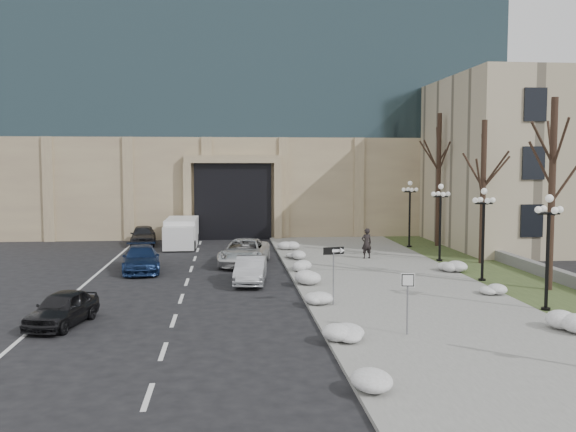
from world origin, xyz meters
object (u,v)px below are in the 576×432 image
object	(u,v)px
lamppost_a	(548,237)
lamppost_c	(440,212)
car_c	(141,259)
pedestrian	(367,243)
car_d	(244,252)
car_b	(251,270)
one_way_sign	(337,258)
box_truck	(181,233)
keep_sign	(408,290)
lamppost_d	(410,205)
lamppost_b	(483,222)
car_a	(62,308)
car_e	(143,235)

from	to	relation	value
lamppost_a	lamppost_c	size ratio (longest dim) A/B	1.00
car_c	pedestrian	world-z (taller)	pedestrian
car_c	lamppost_c	distance (m)	17.74
car_d	lamppost_a	size ratio (longest dim) A/B	1.16
car_b	one_way_sign	bearing A→B (deg)	-53.05
box_truck	lamppost_a	world-z (taller)	lamppost_a
keep_sign	lamppost_d	distance (m)	23.64
lamppost_c	lamppost_b	bearing A→B (deg)	-90.00
car_a	one_way_sign	world-z (taller)	one_way_sign
car_e	lamppost_d	size ratio (longest dim) A/B	0.91
car_b	lamppost_b	xyz separation A→B (m)	(11.61, -0.81, 2.40)
car_a	car_e	size ratio (longest dim) A/B	0.88
one_way_sign	lamppost_c	xyz separation A→B (m)	(8.23, 11.35, 0.98)
car_e	lamppost_b	distance (m)	25.23
keep_sign	one_way_sign	bearing A→B (deg)	116.95
car_e	lamppost_b	xyz separation A→B (m)	(18.89, -16.56, 2.34)
lamppost_a	keep_sign	bearing A→B (deg)	-154.50
car_a	car_c	bearing A→B (deg)	96.78
pedestrian	lamppost_c	bearing A→B (deg)	147.97
keep_sign	lamppost_b	size ratio (longest dim) A/B	0.47
car_e	box_truck	xyz separation A→B (m)	(2.85, -1.02, 0.23)
pedestrian	lamppost_a	world-z (taller)	lamppost_a
box_truck	pedestrian	bearing A→B (deg)	-32.88
one_way_sign	lamppost_d	bearing A→B (deg)	52.02
box_truck	car_b	bearing A→B (deg)	-73.14
lamppost_b	lamppost_c	size ratio (longest dim) A/B	1.00
box_truck	lamppost_d	size ratio (longest dim) A/B	1.32
car_a	keep_sign	world-z (taller)	keep_sign
car_a	keep_sign	size ratio (longest dim) A/B	1.68
car_c	keep_sign	world-z (taller)	keep_sign
pedestrian	car_a	bearing A→B (deg)	30.93
car_a	one_way_sign	xyz separation A→B (m)	(10.61, 1.99, 1.45)
car_e	lamppost_c	world-z (taller)	lamppost_c
car_c	pedestrian	xyz separation A→B (m)	(13.32, 2.94, 0.35)
car_b	car_c	size ratio (longest dim) A/B	0.84
keep_sign	pedestrian	bearing A→B (deg)	90.49
car_c	lamppost_b	distance (m)	18.34
car_b	pedestrian	bearing A→B (deg)	49.59
lamppost_d	car_e	bearing A→B (deg)	169.33
car_d	keep_sign	world-z (taller)	keep_sign
pedestrian	car_e	bearing A→B (deg)	-44.80
car_c	lamppost_b	size ratio (longest dim) A/B	1.02
car_b	lamppost_d	distance (m)	17.00
car_d	pedestrian	bearing A→B (deg)	18.37
car_c	lamppost_c	world-z (taller)	lamppost_c
box_truck	keep_sign	size ratio (longest dim) A/B	2.78
car_c	pedestrian	distance (m)	13.64
pedestrian	car_b	bearing A→B (deg)	29.35
car_e	box_truck	distance (m)	3.03
car_d	keep_sign	size ratio (longest dim) A/B	2.45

